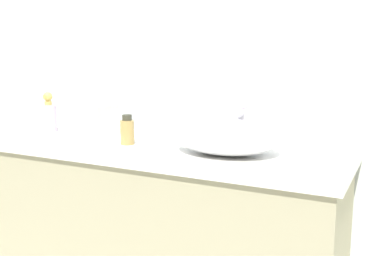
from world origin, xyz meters
name	(u,v)px	position (x,y,z in m)	size (l,w,h in m)	color
bathroom_wall_rear	(187,49)	(0.00, 0.73, 1.30)	(6.00, 0.06, 2.60)	silver
vanity_counter	(162,249)	(0.03, 0.44, 0.46)	(1.50, 0.51, 0.92)	gray
wall_mirror_panel	(189,27)	(0.03, 0.69, 1.40)	(1.46, 0.01, 0.95)	#B2BCC6
sink_basin	(225,137)	(0.33, 0.39, 0.99)	(0.40, 0.29, 0.13)	silver
faucet	(241,122)	(0.33, 0.55, 1.02)	(0.03, 0.12, 0.17)	silver
soap_dispenser	(49,115)	(-0.58, 0.45, 1.00)	(0.07, 0.07, 0.18)	silver
lotion_bottle	(127,131)	(-0.09, 0.37, 0.98)	(0.06, 0.06, 0.12)	#A6874A
tissue_box	(101,118)	(-0.33, 0.51, 1.00)	(0.15, 0.15, 0.17)	beige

